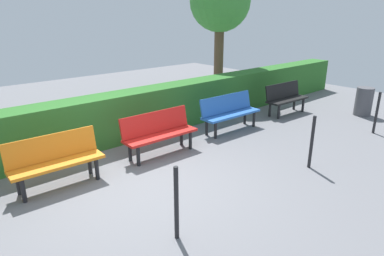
% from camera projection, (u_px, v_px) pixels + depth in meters
% --- Properties ---
extents(ground_plane, '(20.53, 20.53, 0.00)m').
position_uv_depth(ground_plane, '(143.00, 183.00, 5.73)').
color(ground_plane, slate).
extents(bench_black, '(1.44, 0.52, 0.86)m').
position_uv_depth(bench_black, '(286.00, 97.00, 9.51)').
color(bench_black, black).
rests_on(bench_black, ground_plane).
extents(bench_blue, '(1.64, 0.50, 0.86)m').
position_uv_depth(bench_blue, '(229.00, 111.00, 8.15)').
color(bench_blue, blue).
rests_on(bench_blue, ground_plane).
extents(bench_red, '(1.58, 0.48, 0.86)m').
position_uv_depth(bench_red, '(159.00, 131.00, 6.76)').
color(bench_red, red).
rests_on(bench_red, ground_plane).
extents(bench_orange, '(1.49, 0.50, 0.86)m').
position_uv_depth(bench_orange, '(55.00, 159.00, 5.50)').
color(bench_orange, orange).
rests_on(bench_orange, ground_plane).
extents(hedge_row, '(16.53, 0.65, 1.07)m').
position_uv_depth(hedge_row, '(129.00, 115.00, 7.64)').
color(hedge_row, '#2D6B28').
rests_on(hedge_row, ground_plane).
extents(tree_near, '(1.96, 1.96, 4.08)m').
position_uv_depth(tree_near, '(220.00, 3.00, 10.80)').
color(tree_near, brown).
rests_on(tree_near, ground_plane).
extents(railing_post_near, '(0.06, 0.06, 1.00)m').
position_uv_depth(railing_post_near, '(377.00, 113.00, 7.93)').
color(railing_post_near, black).
rests_on(railing_post_near, ground_plane).
extents(railing_post_mid, '(0.06, 0.06, 1.00)m').
position_uv_depth(railing_post_mid, '(312.00, 142.00, 6.14)').
color(railing_post_mid, black).
rests_on(railing_post_mid, ground_plane).
extents(railing_post_far, '(0.06, 0.06, 1.00)m').
position_uv_depth(railing_post_far, '(176.00, 203.00, 4.17)').
color(railing_post_far, black).
rests_on(railing_post_far, ground_plane).
extents(trash_bin, '(0.45, 0.45, 0.78)m').
position_uv_depth(trash_bin, '(364.00, 101.00, 9.38)').
color(trash_bin, '#4C4C51').
rests_on(trash_bin, ground_plane).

